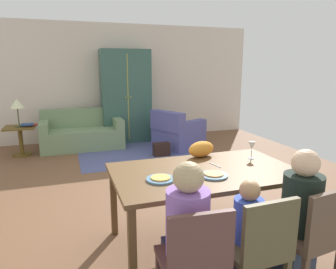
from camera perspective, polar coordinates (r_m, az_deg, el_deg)
name	(u,v)px	position (r m, az deg, el deg)	size (l,w,h in m)	color
ground_plane	(158,182)	(4.74, -1.87, -8.81)	(6.65, 6.24, 0.02)	brown
back_wall	(119,82)	(7.52, -9.05, 9.56)	(6.65, 0.10, 2.70)	beige
dining_table	(205,177)	(2.94, 6.88, -7.86)	(1.73, 1.03, 0.76)	brown
plate_near_man	(161,179)	(2.64, -1.38, -8.34)	(0.25, 0.25, 0.02)	#5781A3
pizza_near_man	(161,178)	(2.64, -1.38, -8.04)	(0.17, 0.17, 0.01)	gold
plate_near_child	(214,175)	(2.76, 8.53, -7.55)	(0.25, 0.25, 0.02)	#58809F
pizza_near_child	(214,174)	(2.76, 8.54, -7.26)	(0.17, 0.17, 0.01)	#DB934C
wine_glass	(252,147)	(3.33, 15.35, -2.17)	(0.07, 0.07, 0.19)	silver
fork	(181,175)	(2.78, 2.48, -7.46)	(0.02, 0.15, 0.01)	silver
knife	(215,165)	(3.07, 8.75, -5.63)	(0.01, 0.17, 0.01)	silver
dining_chair_man	(195,259)	(2.14, 4.99, -22.19)	(0.45, 0.45, 0.87)	#54322D
person_man	(186,242)	(2.27, 3.34, -19.36)	(0.30, 0.41, 1.11)	#2C2C4D
dining_chair_child	(259,246)	(2.35, 16.52, -19.28)	(0.43, 0.43, 0.87)	brown
person_child	(244,241)	(2.50, 14.02, -18.67)	(0.22, 0.29, 0.92)	#3B3248
dining_chair_woman	(314,234)	(2.63, 25.53, -16.39)	(0.47, 0.47, 0.87)	brown
person_woman	(296,221)	(2.72, 22.75, -14.61)	(0.31, 0.41, 1.11)	#2D3B54
cat	(201,149)	(3.31, 6.22, -2.72)	(0.32, 0.16, 0.17)	orange
area_rug	(145,153)	(6.26, -4.35, -3.39)	(2.60, 1.80, 0.01)	#4A5180
couch	(82,134)	(6.85, -15.66, 0.15)	(1.68, 0.86, 0.82)	gray
armchair	(177,133)	(6.57, 1.68, 0.23)	(1.14, 1.14, 0.82)	#505090
armoire	(126,96)	(7.17, -7.89, 7.06)	(1.10, 0.59, 2.10)	#32564B
side_table	(20,137)	(6.64, -25.79, -0.38)	(0.56, 0.56, 0.58)	brown
table_lamp	(17,105)	(6.54, -26.31, 5.02)	(0.26, 0.26, 0.54)	#44492B
book_lower	(32,125)	(6.61, -24.09, 1.64)	(0.22, 0.16, 0.03)	maroon
book_upper	(27,124)	(6.53, -24.74, 1.72)	(0.22, 0.16, 0.03)	navy
handbag	(161,149)	(6.02, -1.24, -2.77)	(0.32, 0.16, 0.26)	black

